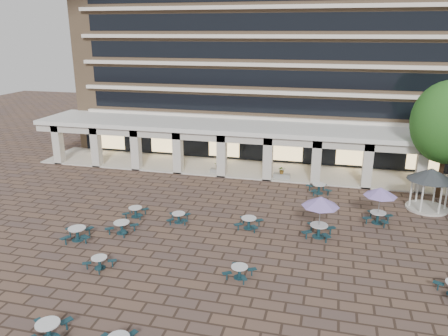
{
  "coord_description": "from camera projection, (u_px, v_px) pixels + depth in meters",
  "views": [
    {
      "loc": [
        7.36,
        -24.55,
        12.8
      ],
      "look_at": [
        0.45,
        3.0,
        3.85
      ],
      "focal_mm": 35.0,
      "sensor_mm": 36.0,
      "label": 1
    }
  ],
  "objects": [
    {
      "name": "picnic_table_0",
      "position": [
        77.0,
        233.0,
        27.8
      ],
      "size": [
        2.26,
        2.26,
        0.84
      ],
      "rotation": [
        0.0,
        0.0,
        0.36
      ],
      "color": "#153640",
      "rests_on": "ground"
    },
    {
      "name": "apartment_building",
      "position": [
        270.0,
        33.0,
        48.04
      ],
      "size": [
        40.0,
        15.5,
        25.2
      ],
      "color": "#947454",
      "rests_on": "ground"
    },
    {
      "name": "picnic_table_12",
      "position": [
        136.0,
        211.0,
        31.32
      ],
      "size": [
        1.68,
        1.68,
        0.72
      ],
      "rotation": [
        0.0,
        0.0,
        0.06
      ],
      "color": "#153640",
      "rests_on": "ground"
    },
    {
      "name": "picnic_table_10",
      "position": [
        249.0,
        222.0,
        29.46
      ],
      "size": [
        1.87,
        1.87,
        0.77
      ],
      "rotation": [
        0.0,
        0.0,
        -0.11
      ],
      "color": "#153640",
      "rests_on": "ground"
    },
    {
      "name": "picnic_table_8",
      "position": [
        122.0,
        226.0,
        28.78
      ],
      "size": [
        1.98,
        1.98,
        0.79
      ],
      "rotation": [
        0.0,
        0.0,
        -0.19
      ],
      "color": "#153640",
      "rests_on": "ground"
    },
    {
      "name": "gazebo",
      "position": [
        431.0,
        179.0,
        32.1
      ],
      "size": [
        3.4,
        3.4,
        3.16
      ],
      "rotation": [
        0.0,
        0.0,
        -0.01
      ],
      "color": "beige",
      "rests_on": "ground"
    },
    {
      "name": "picnic_table_11",
      "position": [
        380.0,
        193.0,
        29.75
      ],
      "size": [
        2.26,
        2.26,
        2.61
      ],
      "rotation": [
        0.0,
        0.0,
        -0.31
      ],
      "color": "#153640",
      "rests_on": "ground"
    },
    {
      "name": "picnic_table_7",
      "position": [
        239.0,
        271.0,
        23.55
      ],
      "size": [
        1.79,
        1.79,
        0.69
      ],
      "rotation": [
        0.0,
        0.0,
        -0.26
      ],
      "color": "#153640",
      "rests_on": "ground"
    },
    {
      "name": "picnic_table_1",
      "position": [
        48.0,
        329.0,
        18.84
      ],
      "size": [
        2.09,
        2.09,
        0.79
      ],
      "rotation": [
        0.0,
        0.0,
        0.29
      ],
      "color": "#153640",
      "rests_on": "ground"
    },
    {
      "name": "planter_right",
      "position": [
        282.0,
        174.0,
        39.28
      ],
      "size": [
        1.5,
        0.68,
        1.22
      ],
      "color": "gray",
      "rests_on": "ground"
    },
    {
      "name": "picnic_table_5",
      "position": [
        99.0,
        262.0,
        24.52
      ],
      "size": [
        1.79,
        1.79,
        0.67
      ],
      "rotation": [
        0.0,
        0.0,
        -0.33
      ],
      "color": "#153640",
      "rests_on": "ground"
    },
    {
      "name": "planter_left",
      "position": [
        218.0,
        169.0,
        40.64
      ],
      "size": [
        1.5,
        0.65,
        1.26
      ],
      "color": "gray",
      "rests_on": "ground"
    },
    {
      "name": "picnic_table_9",
      "position": [
        179.0,
        217.0,
        30.38
      ],
      "size": [
        1.74,
        1.74,
        0.69
      ],
      "rotation": [
        0.0,
        0.0,
        0.17
      ],
      "color": "#153640",
      "rests_on": "ground"
    },
    {
      "name": "picnic_table_6",
      "position": [
        321.0,
        203.0,
        27.64
      ],
      "size": [
        2.41,
        2.41,
        2.79
      ],
      "rotation": [
        0.0,
        0.0,
        -0.19
      ],
      "color": "#153640",
      "rests_on": "ground"
    },
    {
      "name": "picnic_table_13",
      "position": [
        319.0,
        188.0,
        35.81
      ],
      "size": [
        2.17,
        2.17,
        0.81
      ],
      "rotation": [
        0.0,
        0.0,
        0.34
      ],
      "color": "#153640",
      "rests_on": "ground"
    },
    {
      "name": "ground",
      "position": [
        206.0,
        238.0,
        28.26
      ],
      "size": [
        120.0,
        120.0,
        0.0
      ],
      "primitive_type": "plane",
      "color": "brown",
      "rests_on": "ground"
    },
    {
      "name": "retail_arcade",
      "position": [
        250.0,
        140.0,
        41.05
      ],
      "size": [
        42.0,
        6.6,
        4.4
      ],
      "color": "white",
      "rests_on": "ground"
    }
  ]
}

